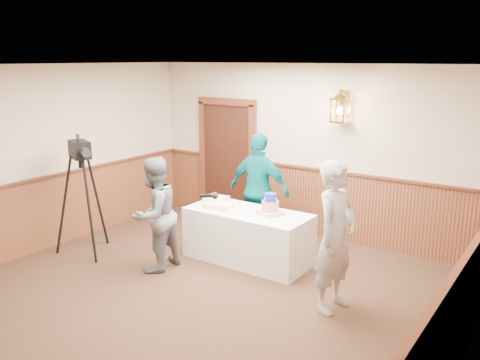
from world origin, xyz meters
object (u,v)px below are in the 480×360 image
object	(u,v)px
display_table	(248,236)
baker	(336,237)
interviewer	(155,215)
assistant_p	(259,190)
sheet_cake_green	(216,199)
tv_camera_rig	(84,204)
sheet_cake_yellow	(218,206)
tiered_cake	(270,206)

from	to	relation	value
display_table	baker	bearing A→B (deg)	-21.32
interviewer	assistant_p	size ratio (longest dim) A/B	0.90
sheet_cake_green	interviewer	size ratio (longest dim) A/B	0.21
display_table	tv_camera_rig	size ratio (longest dim) A/B	1.05
sheet_cake_yellow	sheet_cake_green	bearing A→B (deg)	131.51
display_table	interviewer	bearing A→B (deg)	-132.21
sheet_cake_yellow	sheet_cake_green	size ratio (longest dim) A/B	1.12
sheet_cake_green	interviewer	world-z (taller)	interviewer
sheet_cake_green	interviewer	xyz separation A→B (m)	(-0.21, -1.13, 0.01)
baker	assistant_p	world-z (taller)	baker
sheet_cake_yellow	tv_camera_rig	distance (m)	2.01
tiered_cake	assistant_p	distance (m)	0.87
tiered_cake	tv_camera_rig	distance (m)	2.78
display_table	tv_camera_rig	world-z (taller)	tv_camera_rig
baker	assistant_p	xyz separation A→B (m)	(-1.87, 1.32, -0.01)
display_table	sheet_cake_green	world-z (taller)	sheet_cake_green
tiered_cake	tv_camera_rig	xyz separation A→B (m)	(-2.52, -1.17, -0.10)
interviewer	tv_camera_rig	bearing A→B (deg)	-85.07
baker	tv_camera_rig	distance (m)	3.84
display_table	sheet_cake_green	xyz separation A→B (m)	(-0.68, 0.15, 0.41)
tiered_cake	baker	distance (m)	1.45
sheet_cake_yellow	baker	distance (m)	2.14
assistant_p	tv_camera_rig	bearing A→B (deg)	42.38
assistant_p	tv_camera_rig	size ratio (longest dim) A/B	1.03
interviewer	assistant_p	bearing A→B (deg)	156.91
assistant_p	sheet_cake_yellow	bearing A→B (deg)	74.95
display_table	sheet_cake_green	size ratio (longest dim) A/B	5.40
assistant_p	interviewer	bearing A→B (deg)	68.06
sheet_cake_yellow	interviewer	bearing A→B (deg)	-117.01
baker	assistant_p	bearing A→B (deg)	60.12
tv_camera_rig	assistant_p	bearing A→B (deg)	66.52
sheet_cake_green	assistant_p	world-z (taller)	assistant_p
tv_camera_rig	sheet_cake_green	bearing A→B (deg)	63.87
tiered_cake	display_table	bearing A→B (deg)	-173.07
sheet_cake_green	baker	distance (m)	2.44
tiered_cake	baker	xyz separation A→B (m)	(1.28, -0.68, 0.02)
tv_camera_rig	baker	bearing A→B (deg)	30.80
tiered_cake	sheet_cake_yellow	world-z (taller)	tiered_cake
tv_camera_rig	interviewer	bearing A→B (deg)	30.22
baker	sheet_cake_yellow	bearing A→B (deg)	81.14
sheet_cake_yellow	baker	xyz separation A→B (m)	(2.07, -0.52, 0.10)
sheet_cake_green	sheet_cake_yellow	bearing A→B (deg)	-48.49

